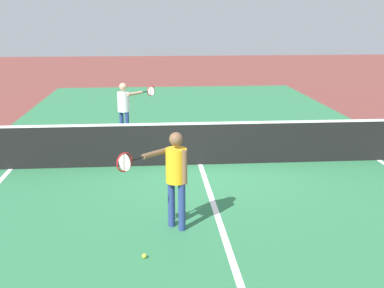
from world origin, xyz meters
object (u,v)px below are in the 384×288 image
at_px(tennis_ball_mid_court, 144,256).
at_px(player_far, 125,105).
at_px(player_near, 175,171).
at_px(net, 200,143).

bearing_deg(tennis_ball_mid_court, player_far, 94.92).
distance_m(player_near, tennis_ball_mid_court, 1.38).
distance_m(net, player_near, 3.40).
bearing_deg(player_near, player_far, 100.21).
bearing_deg(tennis_ball_mid_court, player_near, 63.06).
xyz_separation_m(net, tennis_ball_mid_court, (-1.19, -4.21, -0.46)).
bearing_deg(tennis_ball_mid_court, net, 74.27).
bearing_deg(net, player_near, -102.30).
height_order(player_near, tennis_ball_mid_court, player_near).
height_order(player_near, player_far, player_near).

